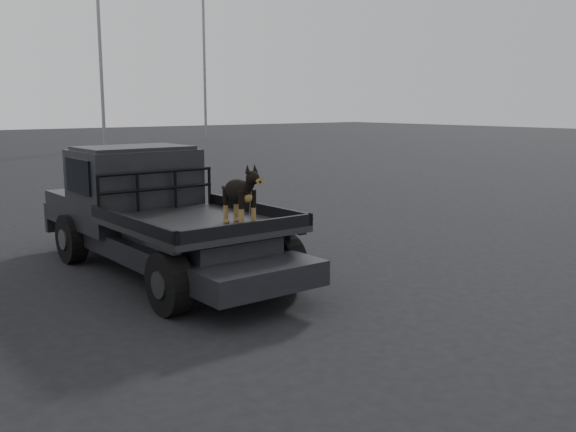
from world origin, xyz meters
TOP-DOWN VIEW (x-y plane):
  - ground at (0.00, 0.00)m, footprint 120.00×120.00m
  - flatbed_ute at (0.49, 2.07)m, footprint 2.00×5.40m
  - ute_cab at (0.49, 3.02)m, footprint 1.72×1.30m
  - headache_rack at (0.49, 2.27)m, footprint 1.80×0.08m
  - dog at (0.79, 0.58)m, footprint 0.32×0.60m
  - floodlight_mid at (9.93, 27.32)m, footprint 1.08×0.28m
  - floodlight_far at (19.06, 32.02)m, footprint 1.08×0.28m

SIDE VIEW (x-z plane):
  - ground at x=0.00m, z-range 0.00..0.00m
  - flatbed_ute at x=0.49m, z-range 0.00..0.92m
  - headache_rack at x=0.49m, z-range 0.92..1.47m
  - dog at x=0.79m, z-range 0.92..1.66m
  - ute_cab at x=0.49m, z-range 0.92..1.80m
  - floodlight_mid at x=9.93m, z-range 0.59..13.08m
  - floodlight_far at x=19.06m, z-range 0.60..15.22m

